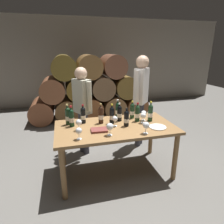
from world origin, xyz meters
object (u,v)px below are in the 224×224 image
at_px(wine_glass_4, 79,131).
at_px(tasting_notebook, 99,130).
at_px(wine_bottle_2, 101,115).
at_px(wine_bottle_10, 150,113).
at_px(sommelier_presenting, 141,93).
at_px(dining_table, 115,132).
at_px(wine_glass_3, 110,127).
at_px(serving_plate, 158,127).
at_px(wine_bottle_6, 118,110).
at_px(wine_glass_1, 146,125).
at_px(wine_glass_6, 144,114).
at_px(wine_bottle_3, 132,111).
at_px(wine_bottle_5, 137,113).
at_px(wine_bottle_4, 112,115).
at_px(wine_glass_5, 143,116).
at_px(wine_glass_2, 115,119).
at_px(wine_bottle_1, 119,113).
at_px(wine_bottle_9, 83,115).
at_px(taster_seated_left, 82,104).
at_px(wine_bottle_0, 71,118).
at_px(wine_bottle_7, 126,118).
at_px(wine_bottle_8, 68,116).
at_px(wine_glass_0, 79,123).

distance_m(wine_glass_4, tasting_notebook, 0.35).
bearing_deg(wine_glass_4, wine_bottle_2, 51.54).
distance_m(wine_bottle_10, sommelier_presenting, 0.71).
height_order(dining_table, wine_glass_4, wine_glass_4).
bearing_deg(tasting_notebook, wine_glass_3, -53.27).
height_order(tasting_notebook, serving_plate, tasting_notebook).
bearing_deg(serving_plate, wine_bottle_6, 128.10).
height_order(wine_glass_1, wine_glass_6, wine_glass_1).
relative_size(wine_bottle_3, wine_glass_1, 1.76).
bearing_deg(wine_bottle_5, wine_glass_6, 3.58).
bearing_deg(wine_bottle_4, wine_glass_5, -12.31).
distance_m(wine_glass_2, wine_glass_3, 0.32).
bearing_deg(wine_bottle_1, wine_glass_5, -29.39).
bearing_deg(wine_bottle_6, wine_bottle_9, -169.27).
xyz_separation_m(wine_glass_1, serving_plate, (0.25, 0.14, -0.11)).
height_order(wine_bottle_3, taster_seated_left, taster_seated_left).
bearing_deg(wine_bottle_0, wine_bottle_1, 3.44).
height_order(wine_bottle_2, wine_glass_2, wine_bottle_2).
bearing_deg(wine_glass_6, wine_bottle_2, 175.70).
height_order(dining_table, wine_bottle_3, wine_bottle_3).
distance_m(wine_glass_6, sommelier_presenting, 0.69).
bearing_deg(dining_table, wine_glass_3, -118.78).
bearing_deg(wine_bottle_9, wine_bottle_6, 10.73).
relative_size(wine_bottle_5, tasting_notebook, 1.33).
height_order(wine_bottle_7, sommelier_presenting, sommelier_presenting).
height_order(wine_bottle_8, tasting_notebook, wine_bottle_8).
relative_size(wine_bottle_2, wine_bottle_9, 1.07).
xyz_separation_m(wine_bottle_8, wine_glass_3, (0.50, -0.51, -0.02)).
height_order(wine_glass_0, wine_glass_4, wine_glass_0).
relative_size(wine_bottle_0, taster_seated_left, 0.20).
height_order(wine_bottle_9, wine_glass_0, wine_bottle_9).
height_order(wine_bottle_10, wine_glass_4, wine_bottle_10).
distance_m(wine_bottle_0, wine_glass_0, 0.20).
distance_m(wine_bottle_0, wine_bottle_10, 1.18).
bearing_deg(wine_glass_1, wine_bottle_5, 82.37).
relative_size(wine_glass_1, tasting_notebook, 0.74).
height_order(wine_glass_0, wine_glass_3, wine_glass_3).
xyz_separation_m(wine_bottle_3, wine_glass_1, (-0.03, -0.61, -0.01)).
bearing_deg(wine_glass_5, wine_glass_2, -177.88).
bearing_deg(serving_plate, taster_seated_left, 135.99).
xyz_separation_m(wine_glass_3, sommelier_presenting, (0.85, 1.03, 0.17)).
bearing_deg(wine_bottle_2, wine_glass_2, -43.69).
bearing_deg(wine_glass_0, wine_bottle_9, 71.52).
bearing_deg(serving_plate, wine_bottle_8, 160.23).
height_order(wine_glass_3, sommelier_presenting, sommelier_presenting).
height_order(wine_bottle_0, wine_bottle_6, wine_bottle_0).
relative_size(wine_bottle_0, wine_bottle_10, 0.98).
bearing_deg(serving_plate, dining_table, 160.40).
bearing_deg(wine_bottle_0, wine_bottle_9, 26.80).
bearing_deg(serving_plate, wine_glass_0, 170.70).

